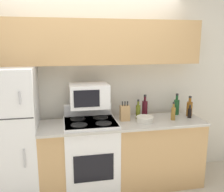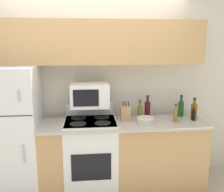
# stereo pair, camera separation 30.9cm
# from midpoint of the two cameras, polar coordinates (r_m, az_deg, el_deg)

# --- Properties ---
(wall_back) EXTENTS (8.00, 0.05, 2.55)m
(wall_back) POSITION_cam_midpoint_polar(r_m,az_deg,el_deg) (3.48, -1.80, 1.59)
(wall_back) COLOR silver
(wall_back) RESTS_ON ground_plane
(lower_cabinets) EXTENTS (2.12, 0.60, 0.91)m
(lower_cabinets) POSITION_cam_midpoint_polar(r_m,az_deg,el_deg) (3.40, 5.22, -13.26)
(lower_cabinets) COLOR tan
(lower_cabinets) RESTS_ON ground_plane
(refrigerator) EXTENTS (0.75, 0.67, 1.64)m
(refrigerator) POSITION_cam_midpoint_polar(r_m,az_deg,el_deg) (3.35, -19.88, -7.67)
(refrigerator) COLOR white
(refrigerator) RESTS_ON ground_plane
(upper_cabinets) EXTENTS (2.87, 0.31, 0.56)m
(upper_cabinets) POSITION_cam_midpoint_polar(r_m,az_deg,el_deg) (3.24, -1.66, 12.18)
(upper_cabinets) COLOR tan
(upper_cabinets) RESTS_ON refrigerator
(stove) EXTENTS (0.66, 0.59, 1.11)m
(stove) POSITION_cam_midpoint_polar(r_m,az_deg,el_deg) (3.33, -2.13, -13.18)
(stove) COLOR white
(stove) RESTS_ON ground_plane
(microwave) EXTENTS (0.48, 0.37, 0.29)m
(microwave) POSITION_cam_midpoint_polar(r_m,az_deg,el_deg) (3.17, -2.33, 0.21)
(microwave) COLOR white
(microwave) RESTS_ON stove
(knife_block) EXTENTS (0.12, 0.09, 0.26)m
(knife_block) POSITION_cam_midpoint_polar(r_m,az_deg,el_deg) (3.25, 5.85, -4.00)
(knife_block) COLOR tan
(knife_block) RESTS_ON lower_cabinets
(bowl) EXTENTS (0.22, 0.22, 0.07)m
(bowl) POSITION_cam_midpoint_polar(r_m,az_deg,el_deg) (3.21, 10.40, -5.48)
(bowl) COLOR silver
(bowl) RESTS_ON lower_cabinets
(bottle_vinegar) EXTENTS (0.06, 0.06, 0.24)m
(bottle_vinegar) POSITION_cam_midpoint_polar(r_m,az_deg,el_deg) (3.33, 16.91, -4.18)
(bottle_vinegar) COLOR olive
(bottle_vinegar) RESTS_ON lower_cabinets
(bottle_soy_sauce) EXTENTS (0.05, 0.05, 0.18)m
(bottle_soy_sauce) POSITION_cam_midpoint_polar(r_m,az_deg,el_deg) (3.49, 20.59, -4.13)
(bottle_soy_sauce) COLOR black
(bottle_soy_sauce) RESTS_ON lower_cabinets
(bottle_olive_oil) EXTENTS (0.06, 0.06, 0.26)m
(bottle_olive_oil) POSITION_cam_midpoint_polar(r_m,az_deg,el_deg) (3.33, 9.00, -3.66)
(bottle_olive_oil) COLOR #5B6619
(bottle_olive_oil) RESTS_ON lower_cabinets
(bottle_wine_green) EXTENTS (0.08, 0.08, 0.30)m
(bottle_wine_green) POSITION_cam_midpoint_polar(r_m,az_deg,el_deg) (3.60, 17.85, -2.67)
(bottle_wine_green) COLOR #194C23
(bottle_wine_green) RESTS_ON lower_cabinets
(bottle_wine_red) EXTENTS (0.08, 0.08, 0.30)m
(bottle_wine_red) POSITION_cam_midpoint_polar(r_m,az_deg,el_deg) (3.46, 10.64, -2.88)
(bottle_wine_red) COLOR #470F19
(bottle_wine_red) RESTS_ON lower_cabinets
(bottle_whiskey) EXTENTS (0.08, 0.08, 0.28)m
(bottle_whiskey) POSITION_cam_midpoint_polar(r_m,az_deg,el_deg) (3.57, 20.62, -3.11)
(bottle_whiskey) COLOR brown
(bottle_whiskey) RESTS_ON lower_cabinets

